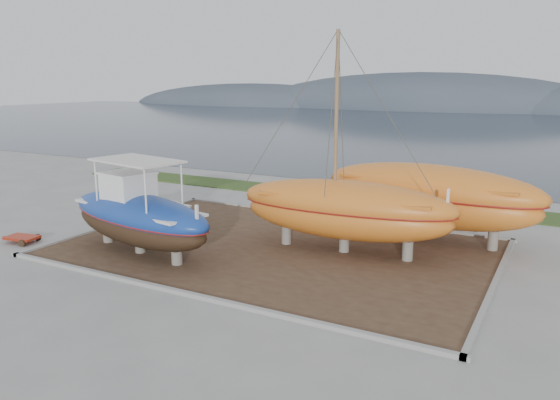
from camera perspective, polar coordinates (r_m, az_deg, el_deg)
The scene contains 11 objects.
ground at distance 20.89m, azimuth -5.85°, elevation -8.06°, with size 140.00×140.00×0.00m, color gray.
dirt_patch at distance 24.10m, azimuth -0.49°, elevation -5.08°, with size 18.00×12.00×0.06m, color #422D1E.
curb_frame at distance 24.09m, azimuth -0.49°, elevation -4.98°, with size 18.60×12.60×0.15m, color gray, non-canonical shape.
grass_strip at distance 34.28m, azimuth 8.84°, elevation 0.13°, with size 44.00×3.00×0.08m, color #284219.
sea at distance 87.13m, azimuth 21.14°, elevation 6.90°, with size 260.00×100.00×0.04m, color #17232E, non-canonical shape.
mountain_ridge at distance 141.73m, azimuth 24.16°, elevation 8.52°, with size 200.00×36.00×20.00m, color #333D49, non-canonical shape.
blue_caique at distance 23.73m, azimuth -14.61°, elevation -0.67°, with size 8.34×2.61×4.01m, color navy, non-canonical shape.
white_dinghy at distance 28.50m, azimuth -12.35°, elevation -1.22°, with size 4.17×1.56×1.25m, color white, non-canonical shape.
orange_sailboat at distance 22.78m, azimuth 6.98°, elevation 5.74°, with size 9.44×2.78×9.21m, color orange, non-canonical shape.
orange_bare_hull at distance 25.97m, azimuth 15.25°, elevation -0.30°, with size 10.31×3.09×3.38m, color orange, non-canonical shape.
red_trailer at distance 27.63m, azimuth -25.34°, elevation -3.75°, with size 2.14×1.07×0.30m, color #A72812, non-canonical shape.
Camera 1 is at (11.11, -16.10, 7.34)m, focal length 35.00 mm.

